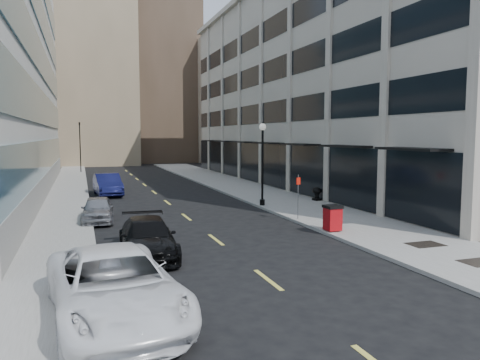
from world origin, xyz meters
TOP-DOWN VIEW (x-y plane):
  - ground at (0.00, 0.00)m, footprint 160.00×160.00m
  - sidewalk_right at (7.50, 20.00)m, footprint 5.00×80.00m
  - sidewalk_left at (-6.50, 20.00)m, footprint 3.00×80.00m
  - building_right at (16.94, 26.99)m, footprint 15.30×46.50m
  - skyline_tan_near at (-4.00, 68.00)m, footprint 14.00×18.00m
  - skyline_brown at (8.00, 72.00)m, footprint 12.00×16.00m
  - skyline_tan_far at (-14.00, 78.00)m, footprint 12.00×14.00m
  - skyline_stone at (18.00, 66.00)m, footprint 10.00×14.00m
  - grate_far at (7.60, 3.80)m, footprint 1.40×1.00m
  - road_centerline at (0.00, 17.00)m, footprint 0.15×68.20m
  - traffic_signal at (-5.50, 48.00)m, footprint 0.66×0.66m
  - car_white_van at (-4.80, 0.19)m, footprint 3.50×6.49m
  - car_black_pickup at (-3.20, 6.09)m, footprint 2.20×4.97m
  - car_silver_sedan at (-4.72, 14.00)m, footprint 1.86×4.06m
  - car_blue_sedan at (-3.61, 25.17)m, footprint 2.07×5.12m
  - car_grey_sedan at (-3.48, 29.95)m, footprint 1.68×3.89m
  - trash_bin at (5.40, 7.37)m, footprint 0.76×0.84m
  - lamppost at (5.30, 15.89)m, footprint 0.44×0.44m
  - sign_post at (5.30, 10.78)m, footprint 0.27×0.13m
  - urn_planter at (9.60, 16.73)m, footprint 0.64×0.64m

SIDE VIEW (x-z plane):
  - ground at x=0.00m, z-range 0.00..0.00m
  - road_centerline at x=0.00m, z-range 0.00..0.01m
  - sidewalk_right at x=7.50m, z-range 0.00..0.15m
  - sidewalk_left at x=-6.50m, z-range 0.00..0.15m
  - grate_far at x=7.60m, z-range 0.15..0.16m
  - car_grey_sedan at x=-3.48m, z-range 0.00..1.31m
  - car_silver_sedan at x=-4.72m, z-range 0.00..1.35m
  - urn_planter at x=9.60m, z-range 0.24..1.13m
  - car_black_pickup at x=-3.20m, z-range 0.00..1.42m
  - trash_bin at x=5.40m, z-range 0.20..1.39m
  - car_blue_sedan at x=-3.61m, z-range 0.00..1.65m
  - car_white_van at x=-4.80m, z-range 0.00..1.73m
  - sign_post at x=5.30m, z-range 0.49..2.84m
  - lamppost at x=5.30m, z-range 0.61..5.86m
  - traffic_signal at x=-5.50m, z-range 2.23..9.21m
  - building_right at x=16.94m, z-range -0.13..18.12m
  - skyline_stone at x=18.00m, z-range 0.00..20.00m
  - skyline_tan_far at x=-14.00m, z-range 0.00..22.00m
  - skyline_tan_near at x=-4.00m, z-range 0.00..28.00m
  - skyline_brown at x=8.00m, z-range 0.00..34.00m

